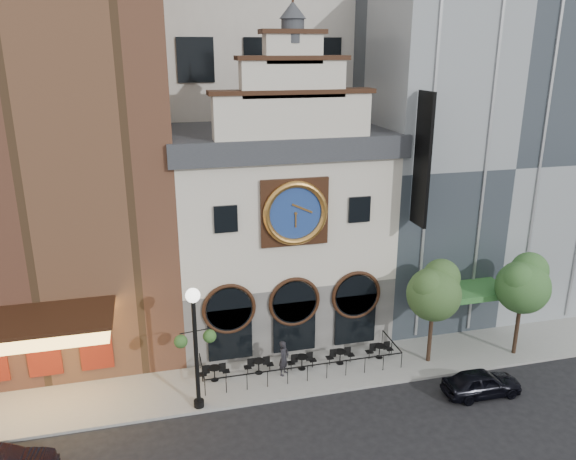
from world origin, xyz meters
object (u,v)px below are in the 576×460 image
at_px(bistro_3, 340,356).
at_px(bistro_1, 259,365).
at_px(tree_left, 435,290).
at_px(bistro_2, 302,361).
at_px(pedestrian, 284,358).
at_px(bistro_0, 214,372).
at_px(car_right, 482,383).
at_px(tree_right, 524,283).
at_px(lamppost, 195,336).
at_px(bistro_4, 379,350).

bearing_deg(bistro_3, bistro_1, 178.11).
bearing_deg(tree_left, bistro_2, 173.17).
bearing_deg(pedestrian, bistro_3, -43.30).
xyz_separation_m(bistro_0, car_right, (12.90, -4.34, 0.06)).
relative_size(bistro_3, tree_right, 0.27).
height_order(bistro_0, bistro_2, same).
distance_m(bistro_0, tree_right, 17.41).
relative_size(tree_left, tree_right, 0.99).
bearing_deg(lamppost, bistro_1, 25.04).
xyz_separation_m(car_right, lamppost, (-13.91, 2.28, 3.32)).
height_order(bistro_1, bistro_2, same).
distance_m(bistro_0, bistro_4, 9.22).
height_order(car_right, lamppost, lamppost).
xyz_separation_m(car_right, tree_left, (-1.11, 3.42, 3.73)).
bearing_deg(bistro_4, bistro_1, 179.15).
bearing_deg(tree_right, lamppost, -177.73).
xyz_separation_m(bistro_2, pedestrian, (-1.07, -0.25, 0.51)).
distance_m(bistro_3, car_right, 7.38).
distance_m(bistro_0, car_right, 13.61).
height_order(tree_left, tree_right, tree_right).
height_order(car_right, tree_left, tree_left).
distance_m(bistro_2, pedestrian, 1.21).
bearing_deg(car_right, bistro_3, 55.53).
xyz_separation_m(bistro_1, bistro_4, (6.85, -0.10, 0.00)).
bearing_deg(bistro_0, lamppost, -116.22).
bearing_deg(lamppost, bistro_4, 3.88).
distance_m(bistro_2, tree_right, 12.87).
bearing_deg(bistro_0, pedestrian, -5.10).
distance_m(bistro_2, lamppost, 6.94).
xyz_separation_m(bistro_2, lamppost, (-5.72, -1.99, 3.39)).
relative_size(bistro_1, pedestrian, 0.81).
bearing_deg(bistro_4, tree_left, -19.56).
height_order(bistro_0, bistro_3, same).
distance_m(bistro_1, lamppost, 5.25).
bearing_deg(bistro_4, bistro_2, -179.18).
relative_size(bistro_4, tree_right, 0.27).
relative_size(bistro_0, lamppost, 0.25).
height_order(bistro_2, bistro_4, same).
bearing_deg(bistro_4, lamppost, -168.65).
distance_m(tree_left, tree_right, 5.15).
bearing_deg(tree_left, bistro_3, 169.99).
relative_size(bistro_2, pedestrian, 0.81).
bearing_deg(bistro_4, tree_right, -9.90).
bearing_deg(tree_left, car_right, -72.07).
bearing_deg(pedestrian, bistro_4, -44.79).
distance_m(bistro_2, tree_left, 8.08).
xyz_separation_m(bistro_1, tree_left, (9.42, -1.01, 3.79)).
height_order(bistro_4, car_right, car_right).
xyz_separation_m(bistro_1, pedestrian, (1.27, -0.42, 0.51)).
xyz_separation_m(bistro_0, lamppost, (-1.02, -2.06, 3.39)).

